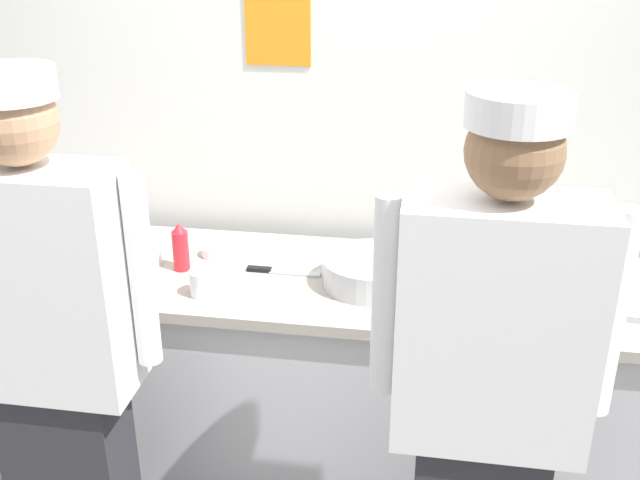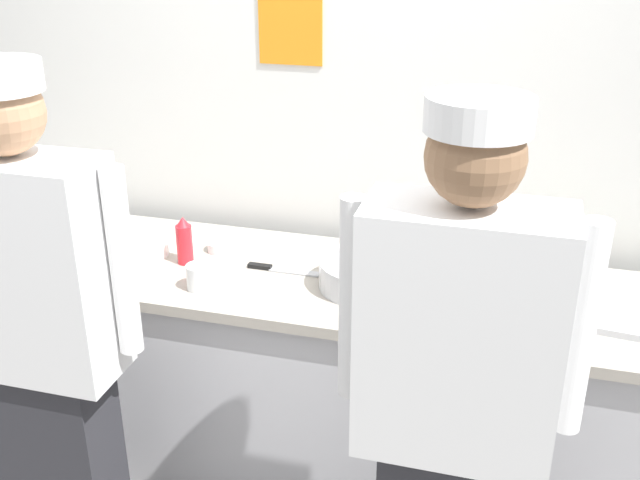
# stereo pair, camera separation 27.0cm
# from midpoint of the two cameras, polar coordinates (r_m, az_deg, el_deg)

# --- Properties ---
(wall_back) EXTENTS (4.81, 0.11, 2.63)m
(wall_back) POSITION_cam_midpoint_polar(r_m,az_deg,el_deg) (3.01, -0.67, 8.41)
(wall_back) COLOR silver
(wall_back) RESTS_ON ground
(prep_counter) EXTENTS (3.07, 0.71, 0.90)m
(prep_counter) POSITION_cam_midpoint_polar(r_m,az_deg,el_deg) (2.94, -2.24, -10.68)
(prep_counter) COLOR silver
(prep_counter) RESTS_ON ground
(chef_near_left) EXTENTS (0.63, 0.24, 1.77)m
(chef_near_left) POSITION_cam_midpoint_polar(r_m,az_deg,el_deg) (2.36, -22.93, -8.01)
(chef_near_left) COLOR #2D2D33
(chef_near_left) RESTS_ON ground
(chef_center) EXTENTS (0.63, 0.24, 1.76)m
(chef_center) POSITION_cam_midpoint_polar(r_m,az_deg,el_deg) (2.01, 8.87, -12.17)
(chef_center) COLOR #2D2D33
(chef_center) RESTS_ON ground
(plate_stack_front) EXTENTS (0.25, 0.25, 0.08)m
(plate_stack_front) POSITION_cam_midpoint_polar(r_m,az_deg,el_deg) (2.92, -17.01, -0.99)
(plate_stack_front) COLOR white
(plate_stack_front) RESTS_ON prep_counter
(mixing_bowl_steel) EXTENTS (0.35, 0.35, 0.10)m
(mixing_bowl_steel) POSITION_cam_midpoint_polar(r_m,az_deg,el_deg) (2.63, 1.03, -2.47)
(mixing_bowl_steel) COLOR #B7BABF
(mixing_bowl_steel) RESTS_ON prep_counter
(squeeze_bottle_primary) EXTENTS (0.06, 0.06, 0.20)m
(squeeze_bottle_primary) POSITION_cam_midpoint_polar(r_m,az_deg,el_deg) (2.52, 14.88, -3.41)
(squeeze_bottle_primary) COLOR red
(squeeze_bottle_primary) RESTS_ON prep_counter
(squeeze_bottle_secondary) EXTENTS (0.05, 0.05, 0.19)m
(squeeze_bottle_secondary) POSITION_cam_midpoint_polar(r_m,az_deg,el_deg) (2.81, 13.60, -0.55)
(squeeze_bottle_secondary) COLOR #56A333
(squeeze_bottle_secondary) RESTS_ON prep_counter
(squeeze_bottle_spare) EXTENTS (0.06, 0.06, 0.19)m
(squeeze_bottle_spare) POSITION_cam_midpoint_polar(r_m,az_deg,el_deg) (2.80, -13.36, -0.61)
(squeeze_bottle_spare) COLOR red
(squeeze_bottle_spare) RESTS_ON prep_counter
(ramekin_yellow_sauce) EXTENTS (0.09, 0.09, 0.04)m
(ramekin_yellow_sauce) POSITION_cam_midpoint_polar(r_m,az_deg,el_deg) (2.81, 9.34, -1.70)
(ramekin_yellow_sauce) COLOR white
(ramekin_yellow_sauce) RESTS_ON prep_counter
(ramekin_red_sauce) EXTENTS (0.09, 0.09, 0.04)m
(ramekin_red_sauce) POSITION_cam_midpoint_polar(r_m,az_deg,el_deg) (3.08, -24.49, -1.27)
(ramekin_red_sauce) COLOR white
(ramekin_red_sauce) RESTS_ON prep_counter
(ramekin_orange_sauce) EXTENTS (0.11, 0.11, 0.04)m
(ramekin_orange_sauce) POSITION_cam_midpoint_polar(r_m,az_deg,el_deg) (2.92, -10.67, -0.84)
(ramekin_orange_sauce) COLOR white
(ramekin_orange_sauce) RESTS_ON prep_counter
(deli_cup) EXTENTS (0.09, 0.09, 0.09)m
(deli_cup) POSITION_cam_midpoint_polar(r_m,az_deg,el_deg) (2.62, -11.92, -3.30)
(deli_cup) COLOR white
(deli_cup) RESTS_ON prep_counter
(chefs_knife) EXTENTS (0.27, 0.03, 0.02)m
(chefs_knife) POSITION_cam_midpoint_polar(r_m,az_deg,el_deg) (2.75, -6.10, -2.44)
(chefs_knife) COLOR #B7BABF
(chefs_knife) RESTS_ON prep_counter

